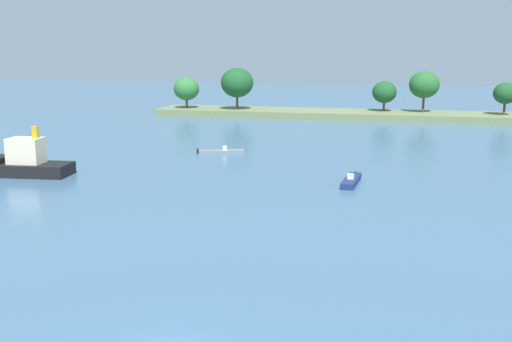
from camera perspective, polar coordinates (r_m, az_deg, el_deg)
name	(u,v)px	position (r m, az deg, el deg)	size (l,w,h in m)	color
treeline_island	(411,105)	(114.97, 14.26, 5.99)	(97.21, 10.89, 9.12)	#66754C
fishing_skiff	(221,151)	(75.81, -3.28, 1.86)	(5.81, 3.02, 0.86)	slate
tugboat	(23,163)	(66.70, -20.99, 0.74)	(9.89, 4.52, 5.05)	black
small_motorboat	(351,181)	(59.22, 8.90, -0.89)	(1.62, 6.20, 1.05)	navy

